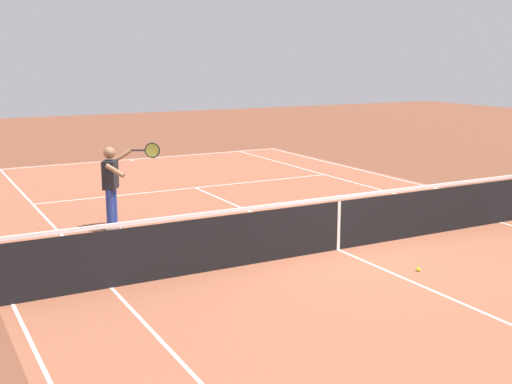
% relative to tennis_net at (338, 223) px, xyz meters
% --- Properties ---
extents(ground_plane, '(60.00, 60.00, 0.00)m').
position_rel_tennis_net_xyz_m(ground_plane, '(0.00, 0.00, -0.49)').
color(ground_plane, brown).
extents(court_slab, '(24.20, 11.40, 0.00)m').
position_rel_tennis_net_xyz_m(court_slab, '(0.00, 0.00, -0.49)').
color(court_slab, '#935138').
rests_on(court_slab, ground_plane).
extents(court_line_markings, '(23.85, 11.05, 0.01)m').
position_rel_tennis_net_xyz_m(court_line_markings, '(0.00, 0.00, -0.49)').
color(court_line_markings, white).
rests_on(court_line_markings, ground_plane).
extents(tennis_net, '(0.10, 11.70, 1.08)m').
position_rel_tennis_net_xyz_m(tennis_net, '(0.00, 0.00, 0.00)').
color(tennis_net, '#2D2D33').
rests_on(tennis_net, ground_plane).
extents(tennis_player_near, '(0.75, 1.18, 1.70)m').
position_rel_tennis_net_xyz_m(tennis_player_near, '(3.32, 3.07, 0.44)').
color(tennis_player_near, navy).
rests_on(tennis_player_near, ground_plane).
extents(tennis_ball, '(0.07, 0.07, 0.07)m').
position_rel_tennis_net_xyz_m(tennis_ball, '(-1.61, -0.43, -0.46)').
color(tennis_ball, '#CCE01E').
rests_on(tennis_ball, ground_plane).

